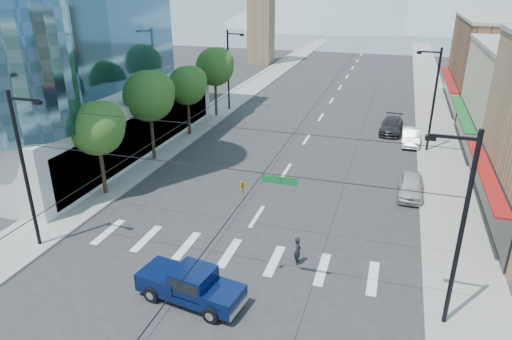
# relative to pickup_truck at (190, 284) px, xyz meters

# --- Properties ---
(ground) EXTENTS (160.00, 160.00, 0.00)m
(ground) POSITION_rel_pickup_truck_xyz_m (0.54, 2.82, -0.92)
(ground) COLOR #28282B
(ground) RESTS_ON ground
(sidewalk_left) EXTENTS (4.00, 120.00, 0.15)m
(sidewalk_left) POSITION_rel_pickup_truck_xyz_m (-11.46, 42.82, -0.84)
(sidewalk_left) COLOR gray
(sidewalk_left) RESTS_ON ground
(sidewalk_right) EXTENTS (4.00, 120.00, 0.15)m
(sidewalk_right) POSITION_rel_pickup_truck_xyz_m (12.54, 42.82, -0.84)
(sidewalk_right) COLOR gray
(sidewalk_right) RESTS_ON ground
(clock_tower) EXTENTS (4.80, 4.80, 20.40)m
(clock_tower) POSITION_rel_pickup_truck_xyz_m (-15.96, 64.82, 9.72)
(clock_tower) COLOR #8C6B4C
(clock_tower) RESTS_ON ground
(tree_near) EXTENTS (3.65, 3.64, 6.71)m
(tree_near) POSITION_rel_pickup_truck_xyz_m (-10.53, 8.92, 4.07)
(tree_near) COLOR black
(tree_near) RESTS_ON ground
(tree_midnear) EXTENTS (4.09, 4.09, 7.52)m
(tree_midnear) POSITION_rel_pickup_truck_xyz_m (-10.53, 15.92, 4.67)
(tree_midnear) COLOR black
(tree_midnear) RESTS_ON ground
(tree_midfar) EXTENTS (3.65, 3.64, 6.71)m
(tree_midfar) POSITION_rel_pickup_truck_xyz_m (-10.53, 22.92, 4.07)
(tree_midfar) COLOR black
(tree_midfar) RESTS_ON ground
(tree_far) EXTENTS (4.09, 4.09, 7.52)m
(tree_far) POSITION_rel_pickup_truck_xyz_m (-10.53, 29.92, 4.67)
(tree_far) COLOR black
(tree_far) RESTS_ON ground
(signal_rig) EXTENTS (21.80, 0.20, 9.00)m
(signal_rig) POSITION_rel_pickup_truck_xyz_m (0.73, 1.82, 3.73)
(signal_rig) COLOR black
(signal_rig) RESTS_ON ground
(lamp_pole_nw) EXTENTS (2.00, 0.25, 9.00)m
(lamp_pole_nw) POSITION_rel_pickup_truck_xyz_m (-10.13, 32.82, 4.02)
(lamp_pole_nw) COLOR black
(lamp_pole_nw) RESTS_ON ground
(lamp_pole_ne) EXTENTS (2.00, 0.25, 9.00)m
(lamp_pole_ne) POSITION_rel_pickup_truck_xyz_m (11.20, 24.82, 4.02)
(lamp_pole_ne) COLOR black
(lamp_pole_ne) RESTS_ON ground
(pickup_truck) EXTENTS (5.43, 2.63, 1.76)m
(pickup_truck) POSITION_rel_pickup_truck_xyz_m (0.00, 0.00, 0.00)
(pickup_truck) COLOR #08143F
(pickup_truck) RESTS_ON ground
(pedestrian) EXTENTS (0.48, 0.64, 1.57)m
(pedestrian) POSITION_rel_pickup_truck_xyz_m (4.15, 4.50, -0.13)
(pedestrian) COLOR black
(pedestrian) RESTS_ON ground
(parked_car_near) EXTENTS (1.80, 4.30, 1.45)m
(parked_car_near) POSITION_rel_pickup_truck_xyz_m (9.94, 15.02, -0.19)
(parked_car_near) COLOR silver
(parked_car_near) RESTS_ON ground
(parked_car_mid) EXTENTS (1.57, 4.36, 1.43)m
(parked_car_mid) POSITION_rel_pickup_truck_xyz_m (9.94, 26.47, -0.20)
(parked_car_mid) COLOR white
(parked_car_mid) RESTS_ON ground
(parked_car_far) EXTENTS (2.35, 5.10, 1.44)m
(parked_car_far) POSITION_rel_pickup_truck_xyz_m (8.14, 29.57, -0.20)
(parked_car_far) COLOR #29292B
(parked_car_far) RESTS_ON ground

